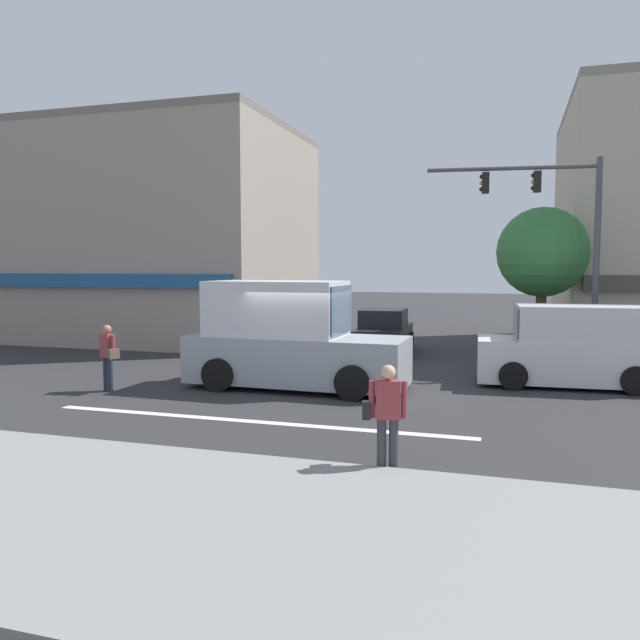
# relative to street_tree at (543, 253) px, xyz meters

# --- Properties ---
(ground_plane) EXTENTS (120.00, 120.00, 0.00)m
(ground_plane) POSITION_rel_street_tree_xyz_m (-5.89, -6.09, -3.55)
(ground_plane) COLOR #2B2B2D
(lane_marking_stripe) EXTENTS (9.00, 0.24, 0.01)m
(lane_marking_stripe) POSITION_rel_street_tree_xyz_m (-5.89, -9.59, -3.55)
(lane_marking_stripe) COLOR silver
(lane_marking_stripe) RESTS_ON ground
(sidewalk_curb) EXTENTS (40.00, 5.00, 0.16)m
(sidewalk_curb) POSITION_rel_street_tree_xyz_m (-5.89, -14.59, -3.47)
(sidewalk_curb) COLOR gray
(sidewalk_curb) RESTS_ON ground
(building_left_block) EXTENTS (13.04, 9.25, 8.98)m
(building_left_block) POSITION_rel_street_tree_xyz_m (-16.38, 3.38, 0.94)
(building_left_block) COLOR gray
(building_left_block) RESTS_ON ground
(street_tree) EXTENTS (2.84, 2.84, 4.99)m
(street_tree) POSITION_rel_street_tree_xyz_m (0.00, 0.00, 0.00)
(street_tree) COLOR #4C3823
(street_tree) RESTS_ON ground
(utility_pole_near_left) EXTENTS (1.40, 0.22, 7.97)m
(utility_pole_near_left) POSITION_rel_street_tree_xyz_m (-13.95, -0.98, 0.58)
(utility_pole_near_left) COLOR brown
(utility_pole_near_left) RESTS_ON ground
(traffic_light_mast) EXTENTS (4.87, 0.70, 6.20)m
(traffic_light_mast) POSITION_rel_street_tree_xyz_m (0.41, -1.72, 0.63)
(traffic_light_mast) COLOR #47474C
(traffic_light_mast) RESTS_ON ground
(box_truck_crossing_center) EXTENTS (5.64, 2.33, 2.75)m
(box_truck_crossing_center) POSITION_rel_street_tree_xyz_m (-6.34, -6.05, -2.30)
(box_truck_crossing_center) COLOR #999EA3
(box_truck_crossing_center) RESTS_ON ground
(sedan_approaching_near) EXTENTS (2.03, 4.18, 1.58)m
(sedan_approaching_near) POSITION_rel_street_tree_xyz_m (-5.32, 1.27, -2.84)
(sedan_approaching_near) COLOR black
(sedan_approaching_near) RESTS_ON ground
(van_crossing_rightbound) EXTENTS (4.70, 2.24, 2.11)m
(van_crossing_rightbound) POSITION_rel_street_tree_xyz_m (0.64, -3.67, -2.54)
(van_crossing_rightbound) COLOR silver
(van_crossing_rightbound) RESTS_ON ground
(pedestrian_foreground_with_bag) EXTENTS (0.69, 0.34, 1.67)m
(pedestrian_foreground_with_bag) POSITION_rel_street_tree_xyz_m (-2.68, -11.99, -2.60)
(pedestrian_foreground_with_bag) COLOR #333338
(pedestrian_foreground_with_bag) RESTS_ON ground
(pedestrian_mid_crossing) EXTENTS (0.66, 0.47, 1.67)m
(pedestrian_mid_crossing) POSITION_rel_street_tree_xyz_m (-10.52, -7.80, -2.60)
(pedestrian_mid_crossing) COLOR #232838
(pedestrian_mid_crossing) RESTS_ON ground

